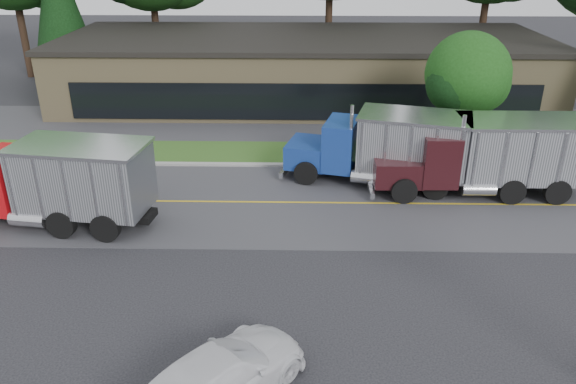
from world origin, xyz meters
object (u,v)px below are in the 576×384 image
Objects in this scene: dump_truck_maroon at (492,154)px; rally_car at (220,376)px; dump_truck_red at (56,181)px; dump_truck_blue at (387,146)px.

rally_car is at bearing 50.43° from dump_truck_maroon.
dump_truck_maroon is at bearing -88.37° from rally_car.
dump_truck_maroon is 1.88× the size of rally_car.
dump_truck_red is 11.94m from rally_car.
dump_truck_blue is at bearing -154.78° from dump_truck_red.
dump_truck_red is 0.94× the size of dump_truck_maroon.
dump_truck_maroon is (4.40, -0.95, 0.00)m from dump_truck_blue.
dump_truck_blue and dump_truck_maroon have the same top height.
dump_truck_maroon reaches higher than rally_car.
dump_truck_blue reaches higher than rally_car.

